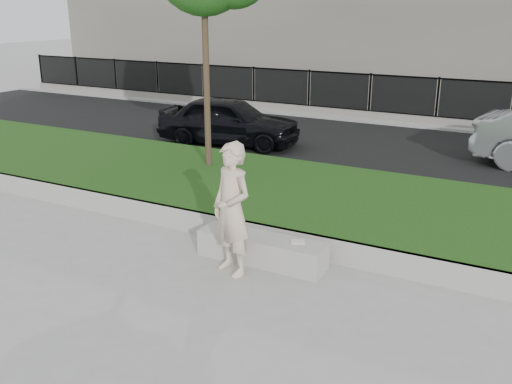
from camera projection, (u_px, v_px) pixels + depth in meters
The scene contains 10 objects.
ground at pixel (171, 258), 8.94m from camera, with size 90.00×90.00×0.00m, color gray.
grass_bank at pixel (260, 193), 11.39m from camera, with size 34.00×4.00×0.40m, color black.
grass_kerb at pixel (207, 224), 9.74m from camera, with size 34.00×0.08×0.40m, color gray.
street at pixel (351, 144), 16.05m from camera, with size 34.00×7.00×0.04m, color black.
far_pavement at pixel (394, 116), 19.80m from camera, with size 34.00×3.00×0.12m, color gray.
iron_fence at pixel (387, 107), 18.81m from camera, with size 32.00×0.30×1.50m.
stone_bench at pixel (262, 249), 8.74m from camera, with size 2.03×0.51×0.41m, color gray.
man at pixel (232, 209), 8.17m from camera, with size 0.72×0.47×1.97m, color beige.
book at pixel (298, 242), 8.46m from camera, with size 0.20×0.14×0.02m, color beige.
car_dark at pixel (229, 121), 15.75m from camera, with size 1.58×3.93×1.34m, color black.
Camera 1 is at (5.03, -6.56, 3.79)m, focal length 40.00 mm.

